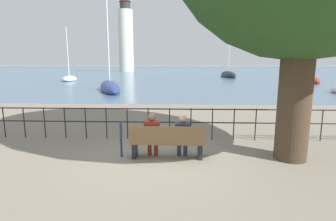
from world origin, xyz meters
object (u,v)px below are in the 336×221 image
(seated_person_right, at_px, (182,134))
(closed_umbrella, at_px, (121,137))
(sailboat_3, at_px, (69,79))
(sailboat_1, at_px, (228,75))
(harbor_lighthouse, at_px, (126,37))
(seated_person_left, at_px, (152,133))
(sailboat_2, at_px, (110,87))
(sailboat_4, at_px, (311,80))
(park_bench, at_px, (167,142))

(seated_person_right, distance_m, closed_umbrella, 1.64)
(seated_person_right, relative_size, sailboat_3, 0.14)
(closed_umbrella, height_order, sailboat_1, sailboat_1)
(seated_person_right, relative_size, harbor_lighthouse, 0.05)
(seated_person_left, xyz_separation_m, seated_person_right, (0.80, 0.00, -0.02))
(sailboat_2, distance_m, sailboat_3, 18.17)
(sailboat_1, distance_m, sailboat_4, 15.90)
(seated_person_right, relative_size, sailboat_2, 0.10)
(sailboat_4, bearing_deg, sailboat_2, -138.98)
(sailboat_1, bearing_deg, closed_umbrella, -108.86)
(sailboat_3, bearing_deg, sailboat_4, -22.92)
(seated_person_left, bearing_deg, sailboat_4, 57.97)
(sailboat_1, bearing_deg, harbor_lighthouse, 119.71)
(closed_umbrella, bearing_deg, sailboat_3, 114.84)
(sailboat_3, bearing_deg, sailboat_2, -74.17)
(closed_umbrella, xyz_separation_m, sailboat_4, (19.59, 29.99, -0.21))
(seated_person_right, xyz_separation_m, sailboat_4, (17.95, 29.98, -0.32))
(park_bench, height_order, harbor_lighthouse, harbor_lighthouse)
(harbor_lighthouse, bearing_deg, sailboat_1, -55.43)
(sailboat_1, distance_m, harbor_lighthouse, 48.65)
(sailboat_1, bearing_deg, seated_person_left, -107.82)
(sailboat_3, bearing_deg, harbor_lighthouse, 72.79)
(closed_umbrella, bearing_deg, sailboat_1, 76.00)
(sailboat_4, bearing_deg, seated_person_right, -106.37)
(park_bench, xyz_separation_m, harbor_lighthouse, (-17.37, 82.34, 10.83))
(sailboat_2, xyz_separation_m, sailboat_3, (-10.20, 15.04, -0.08))
(park_bench, bearing_deg, sailboat_3, 116.55)
(sailboat_2, relative_size, sailboat_4, 0.98)
(park_bench, bearing_deg, seated_person_left, 168.75)
(seated_person_left, bearing_deg, sailboat_1, 77.05)
(park_bench, xyz_separation_m, seated_person_right, (0.40, 0.08, 0.21))
(closed_umbrella, xyz_separation_m, sailboat_1, (10.78, 43.23, -0.16))
(sailboat_3, bearing_deg, sailboat_1, 3.60)
(seated_person_left, relative_size, sailboat_3, 0.15)
(park_bench, xyz_separation_m, seated_person_left, (-0.40, 0.08, 0.23))
(seated_person_left, relative_size, sailboat_2, 0.10)
(seated_person_right, bearing_deg, seated_person_left, -179.88)
(park_bench, xyz_separation_m, sailboat_2, (-6.22, 17.82, -0.12))
(seated_person_right, relative_size, sailboat_1, 0.10)
(sailboat_3, distance_m, harbor_lighthouse, 50.71)
(seated_person_left, height_order, sailboat_3, sailboat_3)
(sailboat_1, height_order, sailboat_2, sailboat_2)
(seated_person_left, xyz_separation_m, sailboat_2, (-5.82, 17.74, -0.35))
(park_bench, bearing_deg, sailboat_4, 58.60)
(park_bench, distance_m, closed_umbrella, 1.24)
(sailboat_1, height_order, sailboat_4, sailboat_4)
(seated_person_left, relative_size, sailboat_1, 0.10)
(seated_person_right, bearing_deg, sailboat_2, 110.47)
(sailboat_3, bearing_deg, seated_person_right, -81.14)
(seated_person_left, height_order, sailboat_4, sailboat_4)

